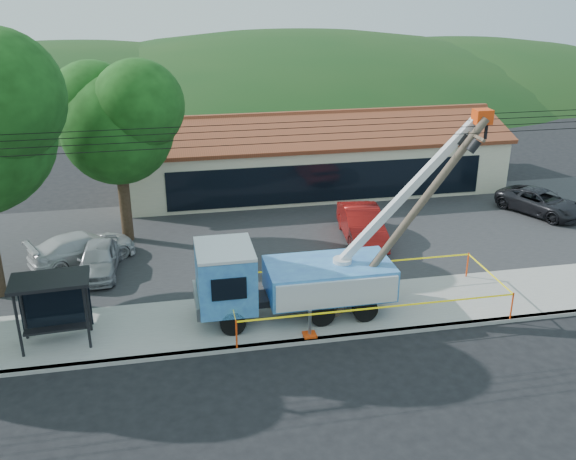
% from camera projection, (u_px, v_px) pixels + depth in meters
% --- Properties ---
extents(ground, '(120.00, 120.00, 0.00)m').
position_uv_depth(ground, '(332.00, 375.00, 21.31)').
color(ground, black).
rests_on(ground, ground).
extents(curb, '(60.00, 0.25, 0.15)m').
position_uv_depth(curb, '(317.00, 340.00, 23.19)').
color(curb, gray).
rests_on(curb, ground).
extents(sidewalk, '(60.00, 4.00, 0.15)m').
position_uv_depth(sidewalk, '(306.00, 314.00, 24.91)').
color(sidewalk, gray).
rests_on(sidewalk, ground).
extents(parking_lot, '(60.00, 12.00, 0.10)m').
position_uv_depth(parking_lot, '(271.00, 237.00, 32.20)').
color(parking_lot, '#28282B').
rests_on(parking_lot, ground).
extents(strip_mall, '(22.50, 8.53, 4.67)m').
position_uv_depth(strip_mall, '(312.00, 156.00, 39.49)').
color(strip_mall, beige).
rests_on(strip_mall, ground).
extents(tree_lot, '(6.30, 5.60, 8.94)m').
position_uv_depth(tree_lot, '(116.00, 117.00, 29.53)').
color(tree_lot, '#332316').
rests_on(tree_lot, ground).
extents(hill_west, '(78.40, 56.00, 28.00)m').
position_uv_depth(hill_west, '(64.00, 96.00, 68.59)').
color(hill_west, '#153A16').
rests_on(hill_west, ground).
extents(hill_center, '(89.60, 64.00, 32.00)m').
position_uv_depth(hill_center, '(293.00, 89.00, 73.11)').
color(hill_center, '#153A16').
rests_on(hill_center, ground).
extents(hill_east, '(72.80, 52.00, 26.00)m').
position_uv_depth(hill_east, '(456.00, 83.00, 76.72)').
color(hill_east, '#153A16').
rests_on(hill_east, ground).
extents(utility_truck, '(10.98, 4.02, 7.69)m').
position_uv_depth(utility_truck, '(289.00, 277.00, 24.25)').
color(utility_truck, black).
rests_on(utility_truck, ground).
extents(leaning_pole, '(5.62, 1.63, 7.60)m').
position_uv_depth(leaning_pole, '(415.00, 211.00, 23.69)').
color(leaning_pole, brown).
rests_on(leaning_pole, ground).
extents(bus_shelter, '(2.73, 1.78, 2.54)m').
position_uv_depth(bus_shelter, '(52.00, 294.00, 22.34)').
color(bus_shelter, black).
rests_on(bus_shelter, ground).
extents(caution_tape, '(10.54, 3.80, 1.10)m').
position_uv_depth(caution_tape, '(364.00, 290.00, 24.89)').
color(caution_tape, '#FF420D').
rests_on(caution_tape, ground).
extents(car_silver, '(1.86, 4.15, 1.39)m').
position_uv_depth(car_silver, '(101.00, 275.00, 28.34)').
color(car_silver, '#A0A2A7').
rests_on(car_silver, ground).
extents(car_red, '(2.23, 5.12, 1.64)m').
position_uv_depth(car_red, '(361.00, 242.00, 31.80)').
color(car_red, maroon).
rests_on(car_red, ground).
extents(car_white, '(5.14, 3.81, 1.38)m').
position_uv_depth(car_white, '(85.00, 263.00, 29.43)').
color(car_white, silver).
rests_on(car_white, ground).
extents(car_dark, '(4.10, 5.27, 1.33)m').
position_uv_depth(car_dark, '(539.00, 215.00, 35.24)').
color(car_dark, black).
rests_on(car_dark, ground).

